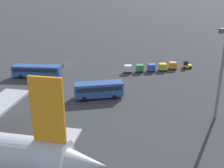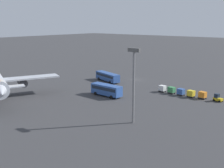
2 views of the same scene
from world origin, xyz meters
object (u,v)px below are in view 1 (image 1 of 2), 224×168
Objects in this scene: baggage_tug at (187,65)px; cargo_cart_yellow at (163,67)px; cargo_cart_orange at (173,65)px; cargo_cart_blue at (151,67)px; shuttle_bus_far at (99,89)px; cargo_cart_white at (128,68)px; cargo_cart_green at (140,68)px; worker_person at (63,65)px; shuttle_bus_near at (37,70)px.

cargo_cart_yellow is at bearing 17.62° from baggage_tug.
cargo_cart_orange is 1.00× the size of cargo_cart_blue.
shuttle_bus_far is 31.32m from baggage_tug.
cargo_cart_blue and cargo_cart_white have the same top height.
baggage_tug is 4.24m from cargo_cart_orange.
cargo_cart_green is at bearing -4.28° from cargo_cart_blue.
baggage_tug reaches higher than cargo_cart_blue.
cargo_cart_yellow and cargo_cart_blue have the same top height.
worker_person is at bearing -72.82° from shuttle_bus_far.
cargo_cart_orange is 1.00× the size of cargo_cart_white.
baggage_tug is at bearing -178.32° from cargo_cart_green.
shuttle_bus_near is 26.76m from cargo_cart_green.
shuttle_bus_near is 5.59× the size of cargo_cart_white.
baggage_tug is at bearing -174.36° from cargo_cart_yellow.
shuttle_bus_far is at bearing 46.70° from cargo_cart_green.
shuttle_bus_far is 4.60× the size of cargo_cart_yellow.
baggage_tug is 1.50× the size of worker_person.
cargo_cart_green is at bearing 157.13° from worker_person.
cargo_cart_yellow is 1.00× the size of cargo_cart_white.
cargo_cart_white is (9.59, -0.44, 0.00)m from cargo_cart_yellow.
shuttle_bus_near reaches higher than cargo_cart_blue.
cargo_cart_white is at bearing -2.64° from cargo_cart_yellow.
cargo_cart_green is at bearing -131.27° from shuttle_bus_far.
cargo_cart_green is at bearing 13.66° from baggage_tug.
cargo_cart_green is (6.40, -0.33, 0.00)m from cargo_cart_yellow.
cargo_cart_orange and cargo_cart_blue have the same top height.
shuttle_bus_far is 4.60× the size of cargo_cart_white.
cargo_cart_yellow and cargo_cart_white have the same top height.
worker_person is 18.63m from cargo_cart_white.
worker_person is at bearing -1.34° from baggage_tug.
cargo_cart_green is at bearing -2.94° from cargo_cart_yellow.
worker_person is at bearing -117.49° from shuttle_bus_near.
cargo_cart_white is (-10.49, -14.64, -0.83)m from shuttle_bus_far.
cargo_cart_green is 1.00× the size of cargo_cart_white.
cargo_cart_yellow is 6.40m from cargo_cart_green.
shuttle_bus_near is at bearing 45.29° from worker_person.
worker_person is 27.69m from cargo_cart_yellow.
baggage_tug is (-27.51, -14.93, -1.08)m from shuttle_bus_far.
cargo_cart_yellow is (-33.10, 1.82, -0.71)m from shuttle_bus_near.
shuttle_bus_far is at bearing 40.23° from cargo_cart_blue.
shuttle_bus_near is at bearing -3.15° from cargo_cart_yellow.
shuttle_bus_near reaches higher than baggage_tug.
cargo_cart_white is at bearing -166.14° from shuttle_bus_near.
cargo_cart_blue is 1.00× the size of cargo_cart_white.
baggage_tug is at bearing -179.02° from cargo_cart_white.
cargo_cart_blue is at bearing -137.74° from shuttle_bus_far.
shuttle_bus_far is 5.85× the size of worker_person.
cargo_cart_white is (17.02, 0.29, 0.25)m from baggage_tug.
shuttle_bus_far is 23.76m from worker_person.
cargo_cart_orange and cargo_cart_green have the same top height.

